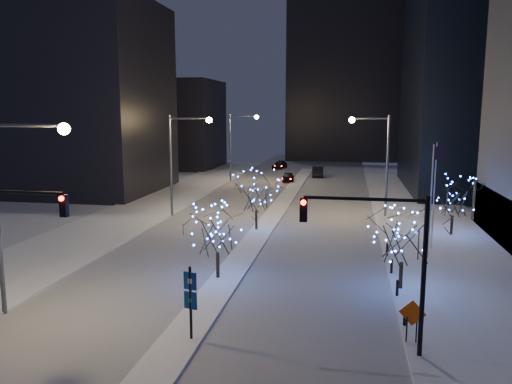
% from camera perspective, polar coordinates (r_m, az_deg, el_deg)
% --- Properties ---
extents(ground, '(160.00, 160.00, 0.00)m').
position_cam_1_polar(ground, '(23.44, -9.19, -17.19)').
color(ground, white).
rests_on(ground, ground).
extents(road, '(20.00, 130.00, 0.02)m').
position_cam_1_polar(road, '(56.15, 2.92, -1.45)').
color(road, '#9CA0AA').
rests_on(road, ground).
extents(median, '(2.00, 80.00, 0.15)m').
position_cam_1_polar(median, '(51.28, 2.17, -2.39)').
color(median, white).
rests_on(median, ground).
extents(east_sidewalk, '(10.00, 90.00, 0.15)m').
position_cam_1_polar(east_sidewalk, '(41.73, 20.95, -5.71)').
color(east_sidewalk, white).
rests_on(east_sidewalk, ground).
extents(west_sidewalk, '(8.00, 90.00, 0.15)m').
position_cam_1_polar(west_sidewalk, '(46.22, -17.23, -4.09)').
color(west_sidewalk, white).
rests_on(west_sidewalk, ground).
extents(filler_west_near, '(22.00, 18.00, 24.00)m').
position_cam_1_polar(filler_west_near, '(69.39, -20.33, 9.98)').
color(filler_west_near, black).
rests_on(filler_west_near, ground).
extents(filler_west_far, '(18.00, 16.00, 16.00)m').
position_cam_1_polar(filler_west_far, '(95.72, -9.87, 7.64)').
color(filler_west_far, black).
rests_on(filler_west_far, ground).
extents(horizon_block, '(24.00, 14.00, 42.00)m').
position_cam_1_polar(horizon_block, '(112.21, 10.20, 14.49)').
color(horizon_block, black).
rests_on(horizon_block, ground).
extents(street_lamp_w_near, '(4.40, 0.56, 10.00)m').
position_cam_1_polar(street_lamp_w_near, '(27.39, -25.96, 0.14)').
color(street_lamp_w_near, '#595E66').
rests_on(street_lamp_w_near, ground).
extents(street_lamp_w_mid, '(4.40, 0.56, 10.00)m').
position_cam_1_polar(street_lamp_w_mid, '(49.60, -8.60, 4.62)').
color(street_lamp_w_mid, '#595E66').
rests_on(street_lamp_w_mid, ground).
extents(street_lamp_w_far, '(4.40, 0.56, 10.00)m').
position_cam_1_polar(street_lamp_w_far, '(73.62, -2.19, 6.18)').
color(street_lamp_w_far, '#595E66').
rests_on(street_lamp_w_far, ground).
extents(street_lamp_east, '(3.90, 0.56, 10.00)m').
position_cam_1_polar(street_lamp_east, '(49.93, 13.77, 4.43)').
color(street_lamp_east, '#595E66').
rests_on(street_lamp_east, ground).
extents(traffic_signal_east, '(5.26, 0.43, 7.00)m').
position_cam_1_polar(traffic_signal_east, '(21.50, 14.62, -6.23)').
color(traffic_signal_east, black).
rests_on(traffic_signal_east, ground).
extents(flagpoles, '(1.35, 2.60, 8.00)m').
position_cam_1_polar(flagpoles, '(37.85, 19.66, 0.20)').
color(flagpoles, silver).
rests_on(flagpoles, east_sidewalk).
extents(bollards, '(0.16, 12.16, 0.90)m').
position_cam_1_polar(bollards, '(31.40, 15.52, -9.28)').
color(bollards, black).
rests_on(bollards, east_sidewalk).
extents(car_near, '(2.09, 4.33, 1.42)m').
position_cam_1_polar(car_near, '(74.34, 3.69, 1.71)').
color(car_near, black).
rests_on(car_near, ground).
extents(car_mid, '(2.03, 5.06, 1.64)m').
position_cam_1_polar(car_mid, '(80.74, 7.07, 2.33)').
color(car_mid, black).
rests_on(car_mid, ground).
extents(car_far, '(2.64, 4.92, 1.36)m').
position_cam_1_polar(car_far, '(91.62, 2.72, 3.11)').
color(car_far, black).
rests_on(car_far, ground).
extents(holiday_tree_median_near, '(4.06, 4.06, 4.72)m').
position_cam_1_polar(holiday_tree_median_near, '(30.79, -4.44, -4.38)').
color(holiday_tree_median_near, black).
rests_on(holiday_tree_median_near, median).
extents(holiday_tree_median_far, '(5.02, 5.02, 5.04)m').
position_cam_1_polar(holiday_tree_median_far, '(43.25, 0.03, -0.14)').
color(holiday_tree_median_far, black).
rests_on(holiday_tree_median_far, median).
extents(holiday_tree_plaza_near, '(4.73, 4.73, 4.97)m').
position_cam_1_polar(holiday_tree_plaza_near, '(30.03, 16.42, -4.89)').
color(holiday_tree_plaza_near, black).
rests_on(holiday_tree_plaza_near, east_sidewalk).
extents(holiday_tree_plaza_far, '(5.13, 5.13, 4.84)m').
position_cam_1_polar(holiday_tree_plaza_far, '(44.74, 21.63, -0.65)').
color(holiday_tree_plaza_far, black).
rests_on(holiday_tree_plaza_far, east_sidewalk).
extents(wayfinding_sign, '(0.63, 0.22, 3.54)m').
position_cam_1_polar(wayfinding_sign, '(23.06, -7.50, -11.70)').
color(wayfinding_sign, black).
rests_on(wayfinding_sign, ground).
extents(construction_sign, '(1.18, 0.25, 1.96)m').
position_cam_1_polar(construction_sign, '(23.89, 17.42, -13.47)').
color(construction_sign, black).
rests_on(construction_sign, east_sidewalk).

